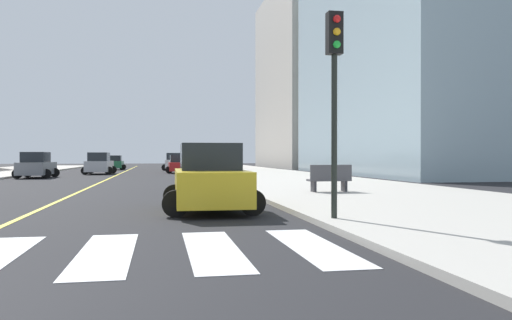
{
  "coord_description": "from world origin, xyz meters",
  "views": [
    {
      "loc": [
        3.59,
        -4.89,
        1.63
      ],
      "look_at": [
        9.98,
        29.13,
        1.36
      ],
      "focal_mm": 35.99,
      "sensor_mm": 36.0,
      "label": 1
    }
  ],
  "objects_px": {
    "car_green_second": "(115,163)",
    "car_red_fifth": "(178,165)",
    "car_gray_third": "(36,166)",
    "traffic_light_near_corner": "(335,74)",
    "park_bench": "(330,179)",
    "car_white_sixth": "(174,162)",
    "car_silver_fourth": "(99,164)",
    "car_yellow_nearest": "(210,179)",
    "fire_hydrant": "(237,175)"
  },
  "relations": [
    {
      "from": "car_red_fifth",
      "to": "fire_hydrant",
      "type": "bearing_deg",
      "value": 95.58
    },
    {
      "from": "car_gray_third",
      "to": "car_red_fifth",
      "type": "xyz_separation_m",
      "value": [
        10.75,
        8.87,
        -0.1
      ]
    },
    {
      "from": "car_green_second",
      "to": "fire_hydrant",
      "type": "xyz_separation_m",
      "value": [
        9.31,
        -35.28,
        -0.22
      ]
    },
    {
      "from": "car_silver_fourth",
      "to": "car_gray_third",
      "type": "bearing_deg",
      "value": -114.35
    },
    {
      "from": "car_yellow_nearest",
      "to": "car_gray_third",
      "type": "distance_m",
      "value": 27.39
    },
    {
      "from": "car_yellow_nearest",
      "to": "fire_hydrant",
      "type": "bearing_deg",
      "value": -101.07
    },
    {
      "from": "car_silver_fourth",
      "to": "car_red_fifth",
      "type": "relative_size",
      "value": 1.15
    },
    {
      "from": "car_red_fifth",
      "to": "car_white_sixth",
      "type": "relative_size",
      "value": 0.86
    },
    {
      "from": "park_bench",
      "to": "car_white_sixth",
      "type": "bearing_deg",
      "value": 5.6
    },
    {
      "from": "car_silver_fourth",
      "to": "park_bench",
      "type": "distance_m",
      "value": 30.18
    },
    {
      "from": "car_silver_fourth",
      "to": "fire_hydrant",
      "type": "distance_m",
      "value": 22.45
    },
    {
      "from": "car_yellow_nearest",
      "to": "car_green_second",
      "type": "bearing_deg",
      "value": -80.97
    },
    {
      "from": "car_red_fifth",
      "to": "car_white_sixth",
      "type": "distance_m",
      "value": 9.7
    },
    {
      "from": "car_silver_fourth",
      "to": "traffic_light_near_corner",
      "type": "xyz_separation_m",
      "value": [
        9.44,
        -36.22,
        2.68
      ]
    },
    {
      "from": "car_green_second",
      "to": "car_red_fifth",
      "type": "height_order",
      "value": "car_red_fifth"
    },
    {
      "from": "car_red_fifth",
      "to": "car_silver_fourth",
      "type": "bearing_deg",
      "value": 11.48
    },
    {
      "from": "car_green_second",
      "to": "car_white_sixth",
      "type": "relative_size",
      "value": 0.85
    },
    {
      "from": "car_silver_fourth",
      "to": "car_white_sixth",
      "type": "xyz_separation_m",
      "value": [
        6.94,
        11.22,
        0.02
      ]
    },
    {
      "from": "car_green_second",
      "to": "car_white_sixth",
      "type": "distance_m",
      "value": 7.74
    },
    {
      "from": "car_white_sixth",
      "to": "traffic_light_near_corner",
      "type": "bearing_deg",
      "value": 94.14
    },
    {
      "from": "car_gray_third",
      "to": "car_white_sixth",
      "type": "distance_m",
      "value": 21.4
    },
    {
      "from": "car_white_sixth",
      "to": "car_yellow_nearest",
      "type": "bearing_deg",
      "value": 90.97
    },
    {
      "from": "car_gray_third",
      "to": "traffic_light_near_corner",
      "type": "xyz_separation_m",
      "value": [
        13.13,
        -28.87,
        2.69
      ]
    },
    {
      "from": "car_silver_fourth",
      "to": "car_green_second",
      "type": "bearing_deg",
      "value": 91.71
    },
    {
      "from": "car_yellow_nearest",
      "to": "car_silver_fourth",
      "type": "height_order",
      "value": "car_yellow_nearest"
    },
    {
      "from": "car_green_second",
      "to": "car_red_fifth",
      "type": "distance_m",
      "value": 15.08
    },
    {
      "from": "car_red_fifth",
      "to": "traffic_light_near_corner",
      "type": "xyz_separation_m",
      "value": [
        2.38,
        -37.74,
        2.79
      ]
    },
    {
      "from": "fire_hydrant",
      "to": "car_silver_fourth",
      "type": "bearing_deg",
      "value": 114.93
    },
    {
      "from": "park_bench",
      "to": "car_green_second",
      "type": "bearing_deg",
      "value": 13.7
    },
    {
      "from": "car_red_fifth",
      "to": "fire_hydrant",
      "type": "height_order",
      "value": "car_red_fifth"
    },
    {
      "from": "park_bench",
      "to": "car_gray_third",
      "type": "bearing_deg",
      "value": 36.06
    },
    {
      "from": "car_yellow_nearest",
      "to": "car_green_second",
      "type": "xyz_separation_m",
      "value": [
        -6.67,
        47.57,
        -0.14
      ]
    },
    {
      "from": "traffic_light_near_corner",
      "to": "park_bench",
      "type": "bearing_deg",
      "value": -108.13
    },
    {
      "from": "car_yellow_nearest",
      "to": "car_red_fifth",
      "type": "relative_size",
      "value": 1.18
    },
    {
      "from": "car_gray_third",
      "to": "car_white_sixth",
      "type": "xyz_separation_m",
      "value": [
        10.63,
        18.57,
        0.03
      ]
    },
    {
      "from": "car_yellow_nearest",
      "to": "car_gray_third",
      "type": "relative_size",
      "value": 1.03
    },
    {
      "from": "car_white_sixth",
      "to": "car_silver_fourth",
      "type": "bearing_deg",
      "value": 59.39
    },
    {
      "from": "car_yellow_nearest",
      "to": "traffic_light_near_corner",
      "type": "relative_size",
      "value": 0.92
    },
    {
      "from": "car_white_sixth",
      "to": "car_red_fifth",
      "type": "bearing_deg",
      "value": 91.82
    },
    {
      "from": "car_silver_fourth",
      "to": "park_bench",
      "type": "relative_size",
      "value": 2.43
    },
    {
      "from": "car_white_sixth",
      "to": "fire_hydrant",
      "type": "xyz_separation_m",
      "value": [
        2.52,
        -31.58,
        -0.35
      ]
    },
    {
      "from": "traffic_light_near_corner",
      "to": "car_white_sixth",
      "type": "bearing_deg",
      "value": -86.99
    },
    {
      "from": "car_gray_third",
      "to": "traffic_light_near_corner",
      "type": "relative_size",
      "value": 0.89
    },
    {
      "from": "traffic_light_near_corner",
      "to": "park_bench",
      "type": "height_order",
      "value": "traffic_light_near_corner"
    },
    {
      "from": "car_yellow_nearest",
      "to": "car_white_sixth",
      "type": "height_order",
      "value": "car_yellow_nearest"
    },
    {
      "from": "traffic_light_near_corner",
      "to": "car_gray_third",
      "type": "bearing_deg",
      "value": -65.55
    },
    {
      "from": "car_red_fifth",
      "to": "car_white_sixth",
      "type": "bearing_deg",
      "value": -89.99
    },
    {
      "from": "fire_hydrant",
      "to": "car_red_fifth",
      "type": "bearing_deg",
      "value": 96.26
    },
    {
      "from": "car_green_second",
      "to": "car_gray_third",
      "type": "relative_size",
      "value": 0.87
    },
    {
      "from": "car_gray_third",
      "to": "car_red_fifth",
      "type": "bearing_deg",
      "value": 41.42
    }
  ]
}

